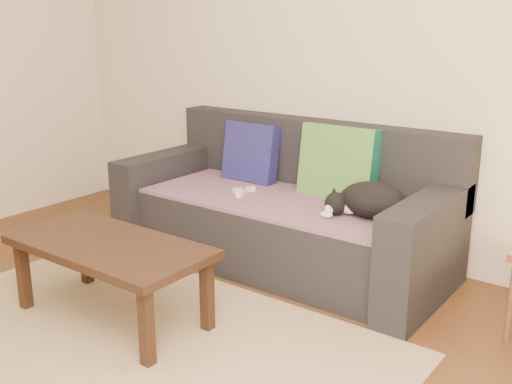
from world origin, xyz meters
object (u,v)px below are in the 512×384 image
Objects in this scene: sofa at (285,214)px; coffee_table at (110,252)px; wii_remote_b at (244,190)px; wii_remote_a at (242,193)px; cat at (370,201)px.

sofa is 1.22m from coffee_table.
sofa is 0.30m from wii_remote_b.
sofa is at bearing 77.87° from coffee_table.
wii_remote_a is (-0.21, -0.18, 0.15)m from sofa.
coffee_table is (-0.88, -1.10, -0.16)m from cat.
coffee_table is at bearing -102.13° from sofa.
wii_remote_a reaches higher than coffee_table.
wii_remote_a is at bearing -167.05° from cat.
coffee_table is at bearing 155.76° from wii_remote_a.
cat is 1.42m from coffee_table.
sofa is 14.00× the size of wii_remote_a.
wii_remote_a is (-0.83, -0.08, -0.08)m from cat.
cat is at bearing -105.82° from wii_remote_a.
wii_remote_a is 1.00× the size of wii_remote_b.
sofa reaches higher than wii_remote_b.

